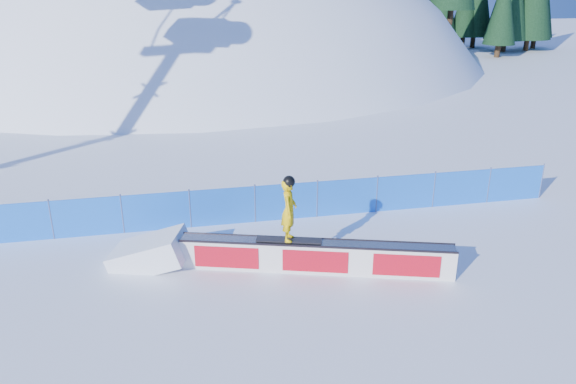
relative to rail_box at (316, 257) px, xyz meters
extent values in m
plane|color=white|center=(-2.07, -1.06, -0.42)|extent=(160.00, 160.00, 0.00)
sphere|color=white|center=(-2.07, 40.94, -18.42)|extent=(64.00, 64.00, 64.00)
cylinder|color=#322214|center=(20.72, 44.46, 4.37)|extent=(0.50, 0.50, 1.40)
cylinder|color=#322214|center=(24.61, 43.68, 0.18)|extent=(0.50, 0.50, 1.40)
cone|color=black|center=(24.61, 43.68, 3.81)|extent=(2.67, 2.67, 6.07)
cylinder|color=#322214|center=(26.60, 41.98, 0.18)|extent=(0.50, 0.50, 1.40)
cone|color=black|center=(26.60, 41.98, 4.28)|extent=(3.08, 3.08, 7.00)
cylinder|color=#322214|center=(26.59, 37.71, 0.18)|extent=(0.50, 0.50, 1.40)
cone|color=black|center=(26.59, 37.71, 4.38)|extent=(3.17, 3.17, 7.19)
cylinder|color=#322214|center=(28.36, 44.87, 0.18)|extent=(0.50, 0.50, 1.40)
cylinder|color=#322214|center=(29.88, 39.55, 0.18)|extent=(0.50, 0.50, 1.40)
cone|color=black|center=(29.88, 39.55, 4.10)|extent=(2.92, 2.92, 6.65)
cylinder|color=#322214|center=(31.12, 40.91, 0.18)|extent=(0.50, 0.50, 1.40)
cone|color=black|center=(31.12, 40.91, 4.24)|extent=(3.04, 3.04, 6.92)
cylinder|color=#322214|center=(34.86, 37.90, 0.18)|extent=(0.50, 0.50, 1.40)
cube|color=blue|center=(-2.07, 3.44, 0.18)|extent=(22.00, 0.03, 1.20)
cylinder|color=#444F7B|center=(-7.07, 3.44, 0.23)|extent=(0.05, 0.05, 1.30)
cylinder|color=#444F7B|center=(-5.07, 3.44, 0.23)|extent=(0.05, 0.05, 1.30)
cylinder|color=#444F7B|center=(-3.07, 3.44, 0.23)|extent=(0.05, 0.05, 1.30)
cylinder|color=#444F7B|center=(-1.07, 3.44, 0.23)|extent=(0.05, 0.05, 1.30)
cylinder|color=#444F7B|center=(0.93, 3.44, 0.23)|extent=(0.05, 0.05, 1.30)
cylinder|color=#444F7B|center=(2.93, 3.44, 0.23)|extent=(0.05, 0.05, 1.30)
cylinder|color=#444F7B|center=(4.93, 3.44, 0.23)|extent=(0.05, 0.05, 1.30)
cylinder|color=#444F7B|center=(6.93, 3.44, 0.23)|extent=(0.05, 0.05, 1.30)
cylinder|color=#444F7B|center=(8.93, 3.44, 0.23)|extent=(0.05, 0.05, 1.30)
cube|color=silver|center=(0.00, 0.00, -0.02)|extent=(6.94, 2.54, 0.80)
cube|color=#989AA6|center=(0.00, 0.00, 0.40)|extent=(6.87, 2.54, 0.04)
cube|color=black|center=(-0.07, -0.23, 0.41)|extent=(6.81, 2.14, 0.05)
cube|color=black|center=(0.07, 0.23, 0.41)|extent=(6.81, 2.14, 0.05)
cube|color=red|center=(-0.07, -0.22, -0.02)|extent=(6.47, 2.03, 0.60)
cube|color=red|center=(0.07, 0.22, -0.02)|extent=(6.47, 2.03, 0.60)
cube|color=black|center=(-0.67, 0.21, 0.45)|extent=(1.71, 0.80, 0.03)
imported|color=yellow|center=(-0.67, 0.21, 1.29)|extent=(0.56, 0.69, 1.65)
sphere|color=black|center=(-0.67, 0.21, 2.06)|extent=(0.31, 0.31, 0.31)
camera|label=1|loc=(-3.35, -12.59, 6.86)|focal=35.00mm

